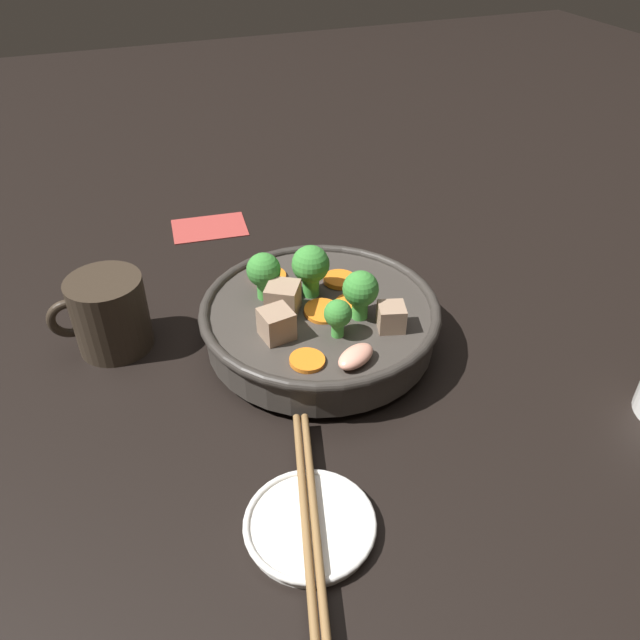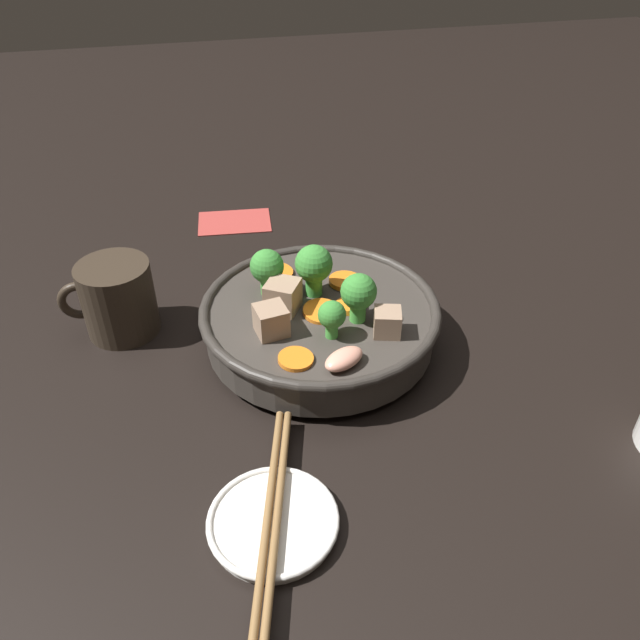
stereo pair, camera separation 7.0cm
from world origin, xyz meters
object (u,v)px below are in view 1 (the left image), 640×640
dark_mug (109,314)px  chopsticks_pair (310,518)px  stirfry_bowl (320,318)px  side_saucer (310,525)px

dark_mug → chopsticks_pair: (-0.13, 0.31, -0.03)m
stirfry_bowl → chopsticks_pair: size_ratio=1.17×
stirfry_bowl → chopsticks_pair: 0.25m
side_saucer → stirfry_bowl: bearing=-112.6°
chopsticks_pair → side_saucer: bearing=-116.6°
chopsticks_pair → dark_mug: bearing=-68.1°
side_saucer → dark_mug: dark_mug is taller
stirfry_bowl → dark_mug: (0.22, -0.08, 0.01)m
dark_mug → stirfry_bowl: bearing=159.4°
stirfry_bowl → chopsticks_pair: (0.10, 0.23, -0.02)m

